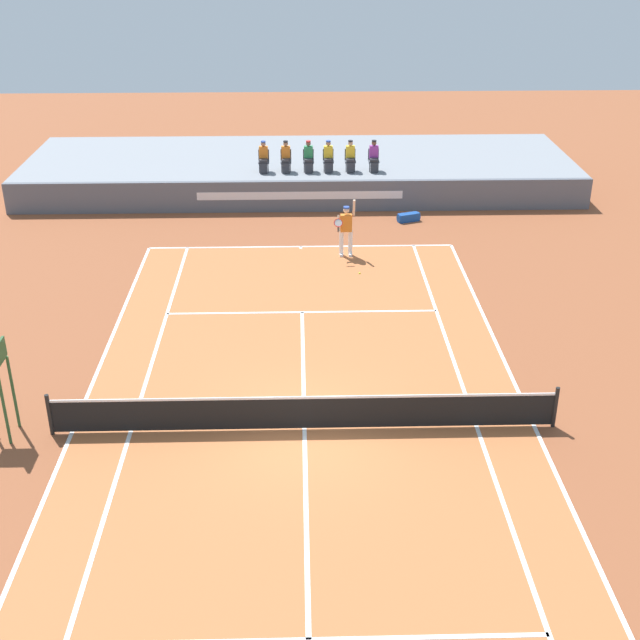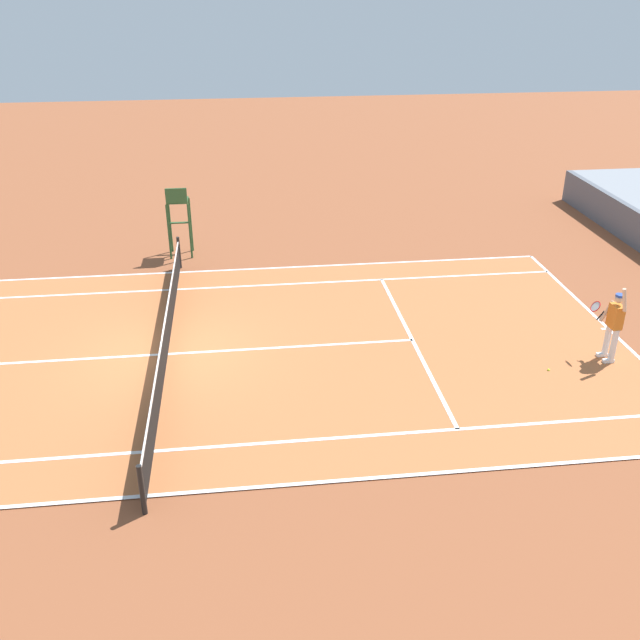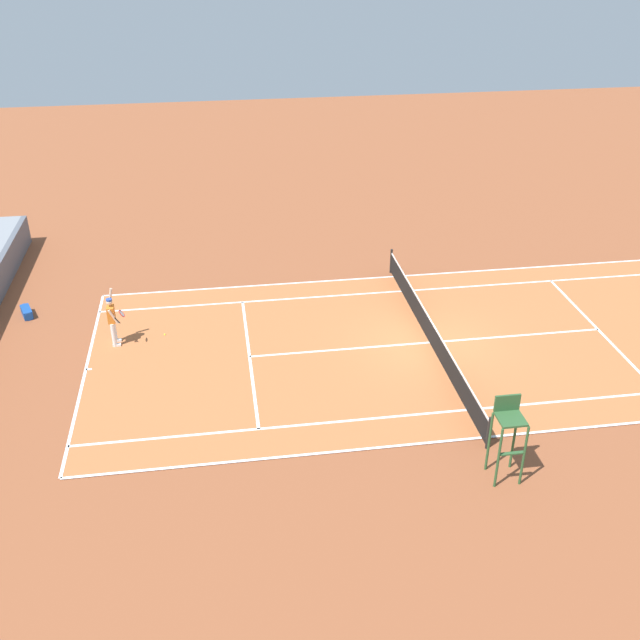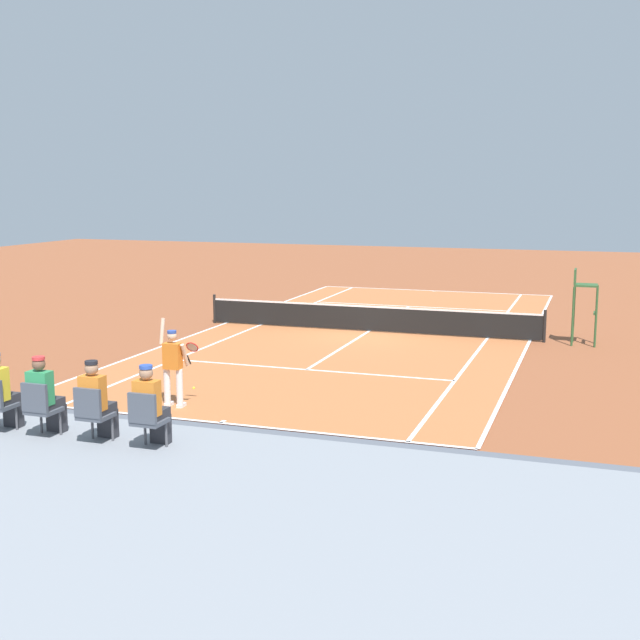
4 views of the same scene
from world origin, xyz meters
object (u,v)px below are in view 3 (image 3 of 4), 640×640
object	(u,v)px
tennis_player	(112,320)
equipment_bag	(27,312)
umpire_chair	(508,429)
tennis_ball	(165,334)

from	to	relation	value
tennis_player	equipment_bag	size ratio (longest dim) A/B	2.18
tennis_player	umpire_chair	xyz separation A→B (m)	(-8.68, -11.03, 0.56)
equipment_bag	umpire_chair	bearing A→B (deg)	-127.90
tennis_ball	umpire_chair	world-z (taller)	umpire_chair
tennis_ball	equipment_bag	size ratio (longest dim) A/B	0.07
umpire_chair	equipment_bag	distance (m)	18.52
umpire_chair	tennis_player	bearing A→B (deg)	51.83
tennis_player	equipment_bag	xyz separation A→B (m)	(2.67, 3.54, -0.83)
umpire_chair	equipment_bag	xyz separation A→B (m)	(11.34, 14.57, -1.40)
tennis_ball	equipment_bag	xyz separation A→B (m)	(2.29, 5.23, 0.13)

